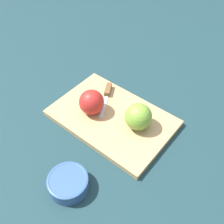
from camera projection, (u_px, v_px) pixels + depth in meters
ground_plane at (112, 120)px, 0.92m from camera, size 4.00×4.00×0.00m
cutting_board at (112, 118)px, 0.91m from camera, size 0.43×0.31×0.02m
apple_half_left at (138, 117)px, 0.84m from camera, size 0.09×0.09×0.09m
apple_half_right at (92, 102)px, 0.89m from camera, size 0.09×0.09×0.09m
knife at (107, 92)px, 0.97m from camera, size 0.08×0.16×0.02m
bowl at (68, 183)px, 0.73m from camera, size 0.12×0.12×0.04m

